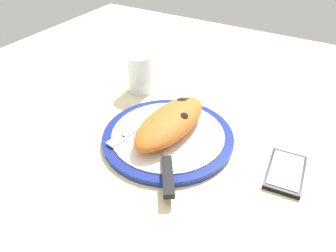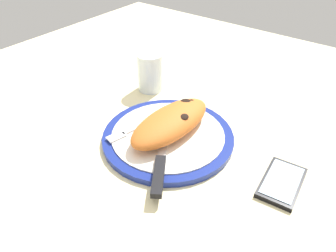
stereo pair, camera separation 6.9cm
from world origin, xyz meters
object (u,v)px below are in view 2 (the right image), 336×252
at_px(plate, 168,137).
at_px(water_glass, 150,75).
at_px(fork, 135,128).
at_px(calzone, 172,123).
at_px(smartphone, 282,182).
at_px(knife, 160,165).

relative_size(plate, water_glass, 2.79).
bearing_deg(plate, fork, -65.07).
bearing_deg(calzone, plate, -20.41).
xyz_separation_m(calzone, smartphone, (-0.01, 0.25, -0.04)).
height_order(calzone, knife, calzone).
height_order(calzone, fork, calzone).
relative_size(fork, smartphone, 1.39).
relative_size(calzone, water_glass, 2.22).
bearing_deg(fork, smartphone, 99.62).
relative_size(fork, knife, 0.84).
xyz_separation_m(plate, water_glass, (-0.15, -0.17, 0.04)).
xyz_separation_m(calzone, fork, (0.04, -0.07, -0.02)).
xyz_separation_m(calzone, knife, (0.10, 0.05, -0.02)).
bearing_deg(calzone, fork, -59.84).
distance_m(calzone, smartphone, 0.25).
height_order(plate, calzone, calzone).
bearing_deg(knife, fork, -116.95).
bearing_deg(fork, knife, 63.05).
bearing_deg(fork, water_glass, -149.98).
relative_size(knife, smartphone, 1.65).
xyz_separation_m(calzone, water_glass, (-0.14, -0.18, 0.00)).
relative_size(smartphone, water_glass, 1.18).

